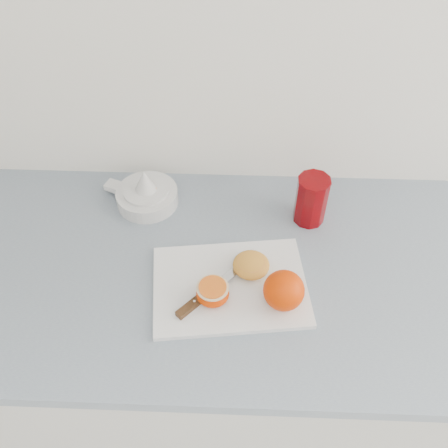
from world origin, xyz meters
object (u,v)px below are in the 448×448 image
Objects in this scene: citrus_juicer at (146,194)px; red_tumbler at (311,201)px; counter at (227,361)px; cutting_board at (230,286)px; half_orange at (213,293)px.

red_tumbler reaches higher than citrus_juicer.
counter is at bearing -141.01° from red_tumbler.
cutting_board is 1.71× the size of citrus_juicer.
cutting_board is at bearing -130.69° from red_tumbler.
red_tumbler is at bearing 38.99° from counter.
citrus_juicer is (-0.21, 0.19, 0.47)m from counter.
citrus_juicer is at bearing 130.28° from cutting_board.
counter is 13.05× the size of citrus_juicer.
counter is 0.56m from red_tumbler.
citrus_juicer is at bearing 137.35° from counter.
red_tumbler reaches higher than cutting_board.
counter is 36.33× the size of half_orange.
counter is 0.55m from citrus_juicer.
citrus_juicer is 1.51× the size of red_tumbler.
counter is 0.49m from half_orange.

